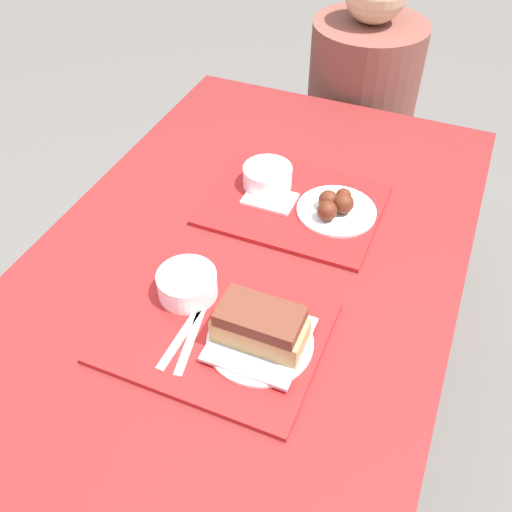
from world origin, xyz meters
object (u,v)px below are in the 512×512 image
Objects in this scene: bowl_coleslaw_far at (267,176)px; person_seated_across at (363,85)px; tray_far at (294,205)px; tray_near at (216,332)px; bowl_coleslaw_near at (187,283)px; wings_plate_far at (336,206)px; brisket_sandwich_plate at (260,330)px.

bowl_coleslaw_far is 0.73m from person_seated_across.
tray_far is 0.10m from bowl_coleslaw_far.
bowl_coleslaw_near is (-0.10, 0.07, 0.04)m from tray_near.
tray_far is 0.11m from wings_plate_far.
brisket_sandwich_plate is 0.44m from wings_plate_far.
bowl_coleslaw_far is 0.20m from wings_plate_far.
tray_near is 3.37× the size of bowl_coleslaw_far.
brisket_sandwich_plate is 0.51m from bowl_coleslaw_far.
tray_far is 0.39m from bowl_coleslaw_near.
bowl_coleslaw_near is at bearing 161.72° from brisket_sandwich_plate.
tray_near is 1.00× the size of tray_far.
bowl_coleslaw_far is at bearing 110.23° from brisket_sandwich_plate.
bowl_coleslaw_near and bowl_coleslaw_far have the same top height.
brisket_sandwich_plate reaches higher than bowl_coleslaw_far.
tray_far is at bearing 101.29° from brisket_sandwich_plate.
bowl_coleslaw_near is at bearing -105.51° from tray_far.
tray_far is 0.44m from brisket_sandwich_plate.
wings_plate_far is (0.19, -0.04, -0.01)m from bowl_coleslaw_far.
bowl_coleslaw_near is 1.15m from person_seated_across.
brisket_sandwich_plate is (0.09, -0.43, 0.04)m from tray_far.
brisket_sandwich_plate is at bearing -18.28° from bowl_coleslaw_near.
wings_plate_far is (0.11, 0.44, 0.03)m from tray_near.
person_seated_across is (0.07, 0.73, -0.09)m from bowl_coleslaw_far.
brisket_sandwich_plate is 1.67× the size of bowl_coleslaw_far.
brisket_sandwich_plate reaches higher than tray_far.
wings_plate_far is at bearing 87.53° from brisket_sandwich_plate.
person_seated_across is at bearing 90.73° from tray_near.
tray_far is 3.37× the size of bowl_coleslaw_far.
bowl_coleslaw_near is at bearing -94.09° from person_seated_across.
person_seated_across reaches higher than brisket_sandwich_plate.
tray_near is 2.02× the size of brisket_sandwich_plate.
wings_plate_far reaches higher than bowl_coleslaw_far.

